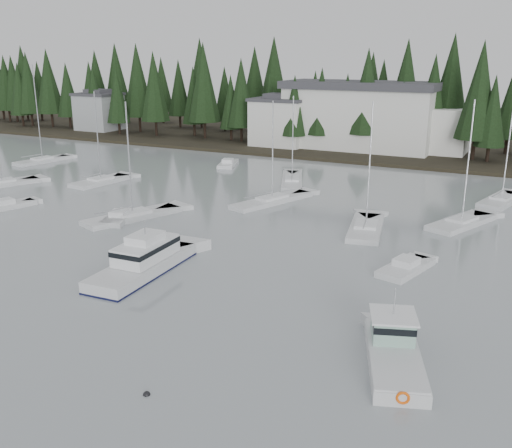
% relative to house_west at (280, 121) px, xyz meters
% --- Properties ---
extents(far_shore_land, '(240.00, 54.00, 1.00)m').
position_rel_house_west_xyz_m(far_shore_land, '(18.00, 18.00, -4.65)').
color(far_shore_land, black).
rests_on(far_shore_land, ground).
extents(conifer_treeline, '(200.00, 22.00, 20.00)m').
position_rel_house_west_xyz_m(conifer_treeline, '(18.00, 7.00, -4.65)').
color(conifer_treeline, black).
rests_on(conifer_treeline, ground).
extents(house_west, '(9.54, 7.42, 8.75)m').
position_rel_house_west_xyz_m(house_west, '(0.00, 0.00, 0.00)').
color(house_west, silver).
rests_on(house_west, ground).
extents(house_far_west, '(8.48, 7.42, 8.25)m').
position_rel_house_west_xyz_m(house_far_west, '(-42.00, 2.00, -0.25)').
color(house_far_west, '#999EA0').
rests_on(house_far_west, ground).
extents(harbor_inn, '(29.50, 11.50, 10.90)m').
position_rel_house_west_xyz_m(harbor_inn, '(15.04, 3.34, 1.12)').
color(harbor_inn, silver).
rests_on(harbor_inn, ground).
extents(cabin_cruiser_center, '(3.76, 10.56, 4.47)m').
position_rel_house_west_xyz_m(cabin_cruiser_center, '(15.22, -57.80, -3.98)').
color(cabin_cruiser_center, silver).
rests_on(cabin_cruiser_center, ground).
extents(lobster_boat_teal, '(5.07, 8.10, 4.25)m').
position_rel_house_west_xyz_m(lobster_boat_teal, '(35.11, -62.30, -4.15)').
color(lobster_boat_teal, silver).
rests_on(lobster_boat_teal, ground).
extents(sailboat_1, '(5.76, 9.02, 12.34)m').
position_rel_house_west_xyz_m(sailboat_1, '(34.75, -34.21, -4.59)').
color(sailboat_1, silver).
rests_on(sailboat_1, ground).
extents(sailboat_2, '(4.65, 8.72, 13.36)m').
position_rel_house_west_xyz_m(sailboat_2, '(37.44, -23.19, -4.58)').
color(sailboat_2, silver).
rests_on(sailboat_2, ground).
extents(sailboat_3, '(6.47, 10.91, 11.35)m').
position_rel_house_west_xyz_m(sailboat_3, '(12.87, -24.48, -4.60)').
color(sailboat_3, silver).
rests_on(sailboat_3, ground).
extents(sailboat_4, '(5.92, 9.11, 12.90)m').
position_rel_house_west_xyz_m(sailboat_4, '(-18.62, -42.27, -4.59)').
color(sailboat_4, silver).
rests_on(sailboat_4, ground).
extents(sailboat_5, '(5.87, 11.00, 11.55)m').
position_rel_house_west_xyz_m(sailboat_5, '(14.95, -34.75, -4.60)').
color(sailboat_5, silver).
rests_on(sailboat_5, ground).
extents(sailboat_7, '(6.03, 10.46, 11.96)m').
position_rel_house_west_xyz_m(sailboat_7, '(5.26, -46.69, -4.60)').
color(sailboat_7, silver).
rests_on(sailboat_7, ground).
extents(sailboat_9, '(3.78, 8.91, 14.78)m').
position_rel_house_west_xyz_m(sailboat_9, '(-26.35, -28.45, -4.56)').
color(sailboat_9, silver).
rests_on(sailboat_9, ground).
extents(sailboat_10, '(3.90, 8.41, 11.88)m').
position_rel_house_west_xyz_m(sailboat_10, '(-8.61, -35.61, -4.59)').
color(sailboat_10, silver).
rests_on(sailboat_10, ground).
extents(sailboat_11, '(4.57, 9.20, 12.32)m').
position_rel_house_west_xyz_m(sailboat_11, '(27.09, -40.11, -4.59)').
color(sailboat_11, silver).
rests_on(sailboat_11, ground).
extents(runabout_0, '(3.90, 6.86, 1.42)m').
position_rel_house_west_xyz_m(runabout_0, '(-9.29, -49.92, -4.52)').
color(runabout_0, silver).
rests_on(runabout_0, ground).
extents(runabout_1, '(3.56, 5.95, 1.42)m').
position_rel_house_west_xyz_m(runabout_1, '(32.72, -48.74, -4.52)').
color(runabout_1, silver).
rests_on(runabout_1, ground).
extents(runabout_3, '(3.88, 5.92, 1.42)m').
position_rel_house_west_xyz_m(runabout_3, '(0.00, -18.32, -4.52)').
color(runabout_3, silver).
rests_on(runabout_3, ground).
extents(runabout_4, '(3.80, 5.62, 1.42)m').
position_rel_house_west_xyz_m(runabout_4, '(4.52, -47.88, -4.52)').
color(runabout_4, silver).
rests_on(runabout_4, ground).
extents(mooring_buoy_dark, '(0.36, 0.36, 0.36)m').
position_rel_house_west_xyz_m(mooring_buoy_dark, '(25.30, -70.77, -4.65)').
color(mooring_buoy_dark, black).
rests_on(mooring_buoy_dark, ground).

